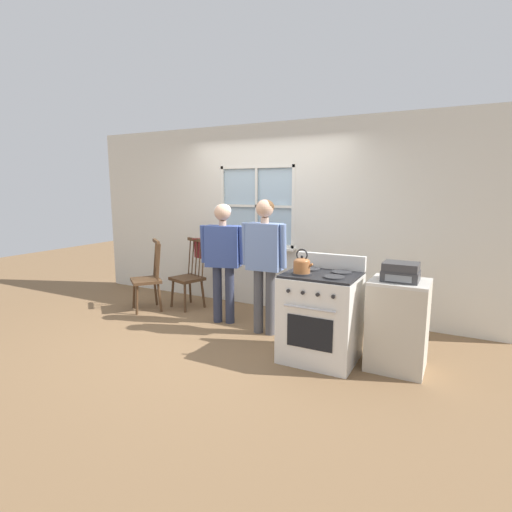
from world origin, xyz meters
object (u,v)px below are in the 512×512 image
(chair_near_wall, at_px, (148,280))
(handbag, at_px, (201,249))
(person_teen_center, at_px, (265,253))
(person_elderly_left, at_px, (223,251))
(chair_by_window, at_px, (189,278))
(stove, at_px, (321,316))
(side_counter, at_px, (398,325))
(potted_plant, at_px, (254,240))
(stereo, at_px, (401,272))
(kettle, at_px, (302,265))

(chair_near_wall, xyz_separation_m, handbag, (0.53, 0.60, 0.41))
(person_teen_center, bearing_deg, person_elderly_left, 167.46)
(chair_by_window, bearing_deg, person_elderly_left, -3.24)
(chair_near_wall, relative_size, person_teen_center, 0.63)
(chair_near_wall, bearing_deg, stove, 28.81)
(person_teen_center, relative_size, handbag, 5.38)
(chair_near_wall, relative_size, person_elderly_left, 0.66)
(stove, height_order, side_counter, stove)
(chair_near_wall, relative_size, handbag, 3.38)
(potted_plant, height_order, stereo, potted_plant)
(person_teen_center, bearing_deg, handbag, 152.00)
(chair_by_window, relative_size, potted_plant, 3.28)
(chair_by_window, distance_m, chair_near_wall, 0.60)
(handbag, bearing_deg, kettle, -29.74)
(person_teen_center, bearing_deg, chair_near_wall, 175.24)
(kettle, height_order, potted_plant, potted_plant)
(handbag, bearing_deg, person_elderly_left, -36.31)
(chair_near_wall, distance_m, side_counter, 3.57)
(stove, bearing_deg, handbag, 154.75)
(chair_by_window, height_order, kettle, kettle)
(person_elderly_left, bearing_deg, potted_plant, 75.17)
(stove, bearing_deg, kettle, -142.04)
(side_counter, bearing_deg, kettle, -162.07)
(person_teen_center, bearing_deg, chair_by_window, 160.48)
(potted_plant, relative_size, stereo, 0.93)
(chair_near_wall, distance_m, person_elderly_left, 1.39)
(potted_plant, bearing_deg, handbag, -158.88)
(chair_near_wall, distance_m, handbag, 0.90)
(chair_by_window, xyz_separation_m, stereo, (3.10, -0.71, 0.53))
(person_teen_center, xyz_separation_m, stove, (0.86, -0.40, -0.54))
(stove, relative_size, kettle, 4.39)
(stove, distance_m, side_counter, 0.76)
(kettle, bearing_deg, potted_plant, 132.13)
(chair_by_window, distance_m, person_elderly_left, 1.04)
(kettle, bearing_deg, person_elderly_left, 154.39)
(person_elderly_left, relative_size, side_counter, 1.76)
(kettle, height_order, stereo, kettle)
(person_teen_center, bearing_deg, side_counter, -11.19)
(kettle, bearing_deg, chair_by_window, 155.72)
(stove, height_order, handbag, stove)
(stereo, bearing_deg, person_elderly_left, 170.59)
(chair_by_window, relative_size, handbag, 3.38)
(person_teen_center, height_order, stove, person_teen_center)
(kettle, relative_size, side_counter, 0.27)
(person_teen_center, xyz_separation_m, stereo, (1.60, -0.26, -0.02))
(kettle, distance_m, stereo, 0.95)
(kettle, relative_size, handbag, 0.80)
(chair_by_window, height_order, stove, stove)
(stove, height_order, potted_plant, potted_plant)
(side_counter, bearing_deg, stove, -167.60)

